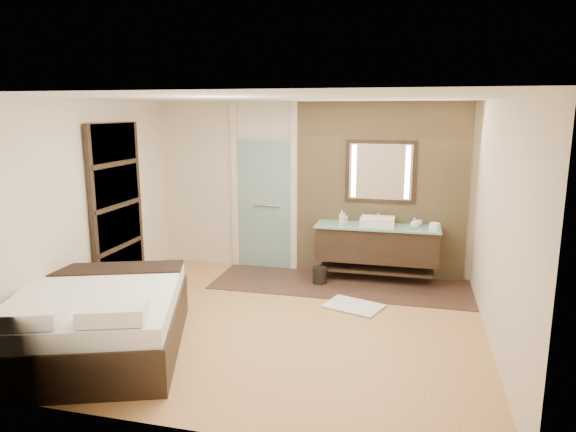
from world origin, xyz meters
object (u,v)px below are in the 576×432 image
(vanity, at_px, (377,244))
(waste_bin, at_px, (320,276))
(bed, at_px, (97,320))
(mirror_unit, at_px, (380,172))

(vanity, relative_size, waste_bin, 7.10)
(bed, height_order, waste_bin, bed)
(mirror_unit, distance_m, bed, 4.50)
(vanity, height_order, bed, vanity)
(vanity, distance_m, waste_bin, 0.99)
(vanity, xyz_separation_m, mirror_unit, (0.00, 0.24, 1.07))
(bed, distance_m, waste_bin, 3.35)
(vanity, xyz_separation_m, waste_bin, (-0.81, -0.35, -0.45))
(bed, bearing_deg, mirror_unit, 30.64)
(vanity, distance_m, mirror_unit, 1.10)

